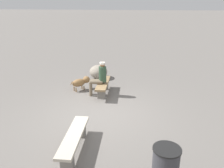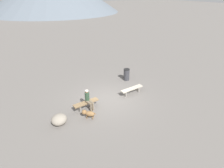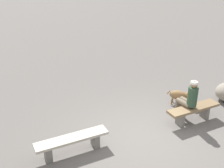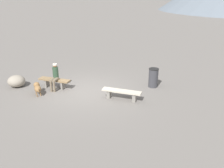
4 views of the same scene
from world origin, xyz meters
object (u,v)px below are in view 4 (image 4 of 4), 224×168
at_px(seated_person, 55,75).
at_px(bench_right, 54,81).
at_px(bench_left, 122,93).
at_px(dog, 37,88).
at_px(trash_bin, 153,78).
at_px(boulder, 16,81).

bearing_deg(seated_person, bench_right, -51.59).
distance_m(bench_right, seated_person, 0.41).
relative_size(bench_left, bench_right, 1.09).
relative_size(dog, trash_bin, 0.72).
height_order(bench_left, seated_person, seated_person).
bearing_deg(bench_left, bench_right, -3.29).
distance_m(bench_left, dog, 4.01).
bearing_deg(seated_person, bench_left, 171.46).
relative_size(bench_left, seated_person, 1.40).
height_order(bench_right, dog, dog).
bearing_deg(boulder, trash_bin, -157.62).
bearing_deg(dog, boulder, 31.54).
xyz_separation_m(bench_left, trash_bin, (-0.96, -2.03, 0.18)).
distance_m(bench_left, bench_right, 3.59).
xyz_separation_m(trash_bin, boulder, (6.46, 2.66, -0.19)).
distance_m(bench_left, trash_bin, 2.26).
height_order(bench_left, bench_right, bench_right).
bearing_deg(trash_bin, seated_person, 26.10).
distance_m(seated_person, boulder, 2.13).
relative_size(bench_right, trash_bin, 1.70).
height_order(bench_right, trash_bin, trash_bin).
bearing_deg(dog, bench_right, -62.75).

